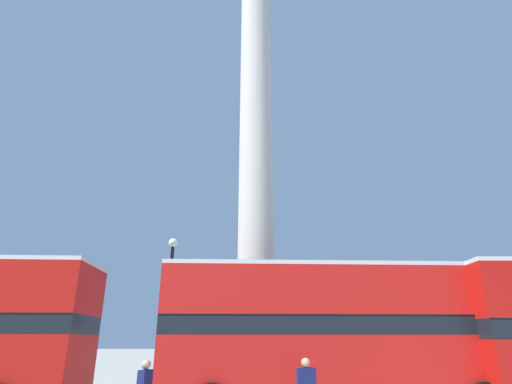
% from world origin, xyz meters
% --- Properties ---
extents(monument_column, '(6.28, 6.28, 25.77)m').
position_xyz_m(monument_column, '(0.00, 0.00, 7.41)').
color(monument_column, beige).
rests_on(monument_column, ground_plane).
extents(bus_c, '(10.47, 2.99, 4.26)m').
position_xyz_m(bus_c, '(2.25, -5.78, 2.36)').
color(bus_c, red).
rests_on(bus_c, ground_plane).
extents(equestrian_statue, '(3.55, 3.26, 5.72)m').
position_xyz_m(equestrian_statue, '(10.24, 2.62, 1.68)').
color(equestrian_statue, beige).
rests_on(equestrian_statue, ground_plane).
extents(street_lamp, '(0.37, 0.37, 6.08)m').
position_xyz_m(street_lamp, '(-3.56, -2.18, 3.11)').
color(street_lamp, black).
rests_on(street_lamp, ground_plane).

